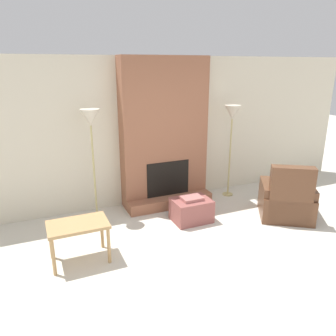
{
  "coord_description": "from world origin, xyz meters",
  "views": [
    {
      "loc": [
        -2.18,
        -2.62,
        2.46
      ],
      "look_at": [
        0.0,
        2.45,
        0.7
      ],
      "focal_mm": 35.0,
      "sensor_mm": 36.0,
      "label": 1
    }
  ],
  "objects_px": {
    "floor_lamp_right": "(232,117)",
    "armchair": "(287,201)",
    "floor_lamp_left": "(91,124)",
    "side_table": "(78,229)",
    "ottoman": "(191,210)"
  },
  "relations": [
    {
      "from": "ottoman",
      "to": "floor_lamp_left",
      "type": "distance_m",
      "value": 2.1
    },
    {
      "from": "armchair",
      "to": "ottoman",
      "type": "bearing_deg",
      "value": 14.03
    },
    {
      "from": "floor_lamp_left",
      "to": "armchair",
      "type": "bearing_deg",
      "value": -23.01
    },
    {
      "from": "armchair",
      "to": "floor_lamp_left",
      "type": "relative_size",
      "value": 0.62
    },
    {
      "from": "floor_lamp_right",
      "to": "armchair",
      "type": "bearing_deg",
      "value": -75.08
    },
    {
      "from": "floor_lamp_left",
      "to": "floor_lamp_right",
      "type": "bearing_deg",
      "value": 0.0
    },
    {
      "from": "floor_lamp_left",
      "to": "floor_lamp_right",
      "type": "relative_size",
      "value": 1.04
    },
    {
      "from": "side_table",
      "to": "floor_lamp_right",
      "type": "bearing_deg",
      "value": 21.0
    },
    {
      "from": "ottoman",
      "to": "armchair",
      "type": "bearing_deg",
      "value": -19.03
    },
    {
      "from": "armchair",
      "to": "side_table",
      "type": "xyz_separation_m",
      "value": [
        -3.36,
        0.07,
        0.17
      ]
    },
    {
      "from": "floor_lamp_left",
      "to": "floor_lamp_right",
      "type": "height_order",
      "value": "floor_lamp_left"
    },
    {
      "from": "side_table",
      "to": "floor_lamp_right",
      "type": "height_order",
      "value": "floor_lamp_right"
    },
    {
      "from": "side_table",
      "to": "ottoman",
      "type": "bearing_deg",
      "value": 13.59
    },
    {
      "from": "floor_lamp_left",
      "to": "floor_lamp_right",
      "type": "distance_m",
      "value": 2.58
    },
    {
      "from": "side_table",
      "to": "floor_lamp_left",
      "type": "relative_size",
      "value": 0.42
    }
  ]
}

